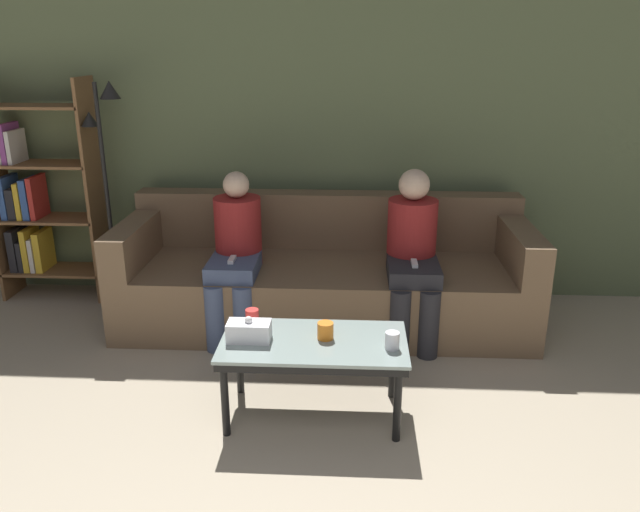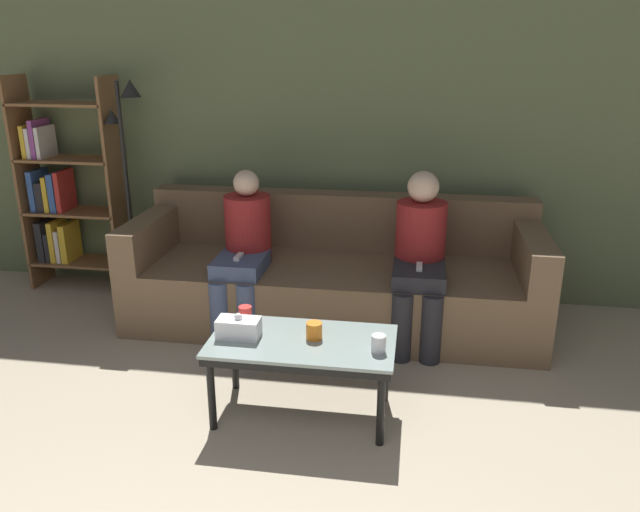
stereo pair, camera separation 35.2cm
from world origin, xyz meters
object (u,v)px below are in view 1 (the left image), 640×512
standing_lamp (107,173)px  seated_person_left_end (236,250)px  couch (325,278)px  cup_near_right (252,318)px  cup_near_left (392,340)px  tissue_box (249,331)px  cup_far_center (325,331)px  bookshelf (36,199)px  coffee_table (313,348)px  seated_person_mid_left (413,250)px

standing_lamp → seated_person_left_end: size_ratio=1.51×
couch → cup_near_right: bearing=-107.3°
cup_near_left → tissue_box: (-0.72, 0.05, 0.01)m
cup_far_center → seated_person_left_end: size_ratio=0.08×
couch → bookshelf: (-2.18, 0.33, 0.46)m
cup_near_left → cup_far_center: same height
cup_near_right → coffee_table: bearing=-23.0°
bookshelf → standing_lamp: bookshelf is taller
couch → standing_lamp: standing_lamp is taller
bookshelf → seated_person_mid_left: bearing=-11.2°
seated_person_mid_left → bookshelf: bearing=168.8°
cup_near_right → tissue_box: 0.16m
cup_near_right → seated_person_mid_left: 1.26m
bookshelf → cup_near_left: bearing=-32.2°
coffee_table → bookshelf: 2.70m
couch → bookshelf: size_ratio=1.69×
coffee_table → cup_near_left: 0.41m
tissue_box → standing_lamp: standing_lamp is taller
coffee_table → standing_lamp: size_ratio=0.58×
cup_near_right → standing_lamp: standing_lamp is taller
cup_near_left → cup_far_center: 0.35m
couch → cup_near_right: 1.15m
seated_person_left_end → tissue_box: bearing=-76.1°
seated_person_mid_left → couch: bearing=159.5°
couch → cup_near_right: couch is taller
couch → standing_lamp: size_ratio=1.70×
coffee_table → cup_near_right: cup_near_right is taller
coffee_table → cup_far_center: 0.11m
cup_near_right → seated_person_left_end: seated_person_left_end is taller
seated_person_left_end → coffee_table: bearing=-60.1°
cup_far_center → bookshelf: 2.72m
couch → seated_person_left_end: (-0.58, -0.22, 0.27)m
cup_near_right → cup_far_center: cup_near_right is taller
cup_near_left → cup_near_right: (-0.73, 0.21, 0.01)m
standing_lamp → cup_near_left: bearing=-37.3°
cup_far_center → tissue_box: 0.39m
cup_near_left → bookshelf: size_ratio=0.05×
bookshelf → standing_lamp: size_ratio=1.01×
cup_far_center → tissue_box: (-0.39, -0.04, 0.01)m
seated_person_mid_left → cup_near_left: bearing=-99.9°
cup_far_center → coffee_table: bearing=-159.2°
cup_near_left → seated_person_left_end: bearing=132.3°
cup_near_left → seated_person_left_end: seated_person_left_end is taller
tissue_box → cup_near_left: bearing=-4.1°
couch → bookshelf: bookshelf is taller
cup_near_right → tissue_box: size_ratio=0.45×
coffee_table → tissue_box: (-0.33, -0.02, 0.10)m
standing_lamp → seated_person_mid_left: bearing=-10.7°
coffee_table → bookshelf: bearing=144.5°
cup_near_left → standing_lamp: bearing=142.7°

